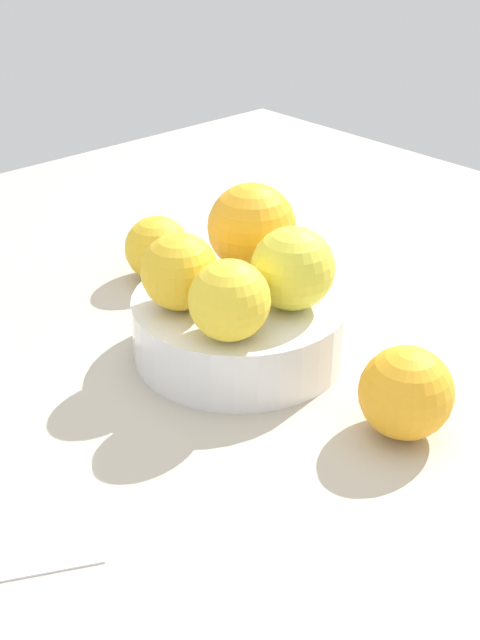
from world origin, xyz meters
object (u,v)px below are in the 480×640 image
(orange_in_bowl_0, at_px, (252,227))
(orange_loose_1, at_px, (157,248))
(fruit_bowl, at_px, (240,327))
(orange_in_bowl_3, at_px, (180,272))
(orange_in_bowl_2, at_px, (293,268))
(orange_loose_0, at_px, (406,393))
(folded_napkin, at_px, (6,512))
(orange_in_bowl_1, at_px, (229,300))

(orange_in_bowl_0, bearing_deg, orange_loose_1, -84.35)
(fruit_bowl, height_order, orange_in_bowl_3, orange_in_bowl_3)
(orange_in_bowl_2, bearing_deg, orange_in_bowl_0, -107.99)
(fruit_bowl, height_order, orange_loose_0, orange_loose_0)
(orange_loose_0, bearing_deg, folded_napkin, -24.39)
(orange_in_bowl_0, xyz_separation_m, orange_loose_0, (0.03, 0.20, -0.06))
(orange_in_bowl_2, bearing_deg, orange_loose_0, 86.19)
(orange_in_bowl_3, bearing_deg, orange_loose_0, 107.68)
(fruit_bowl, xyz_separation_m, orange_in_bowl_0, (-0.05, -0.04, 0.07))
(orange_loose_0, height_order, orange_loose_1, orange_loose_0)
(orange_in_bowl_0, distance_m, orange_in_bowl_1, 0.12)
(orange_in_bowl_0, distance_m, folded_napkin, 0.31)
(folded_napkin, bearing_deg, orange_loose_0, 155.61)
(fruit_bowl, relative_size, orange_in_bowl_3, 2.89)
(orange_loose_0, xyz_separation_m, folded_napkin, (0.26, -0.12, -0.03))
(fruit_bowl, relative_size, orange_loose_0, 2.62)
(orange_in_bowl_3, height_order, orange_loose_0, orange_in_bowl_3)
(orange_loose_1, bearing_deg, orange_in_bowl_0, 95.65)
(orange_in_bowl_0, height_order, orange_loose_1, orange_in_bowl_0)
(orange_in_bowl_0, distance_m, orange_in_bowl_2, 0.08)
(orange_in_bowl_0, xyz_separation_m, orange_in_bowl_1, (0.09, 0.08, -0.01))
(orange_in_bowl_3, xyz_separation_m, orange_loose_1, (-0.08, -0.14, -0.05))
(folded_napkin, bearing_deg, orange_loose_1, -143.75)
(orange_in_bowl_0, relative_size, orange_loose_0, 1.12)
(fruit_bowl, distance_m, orange_loose_1, 0.16)
(orange_in_bowl_0, bearing_deg, orange_loose_0, 80.78)
(orange_in_bowl_3, relative_size, folded_napkin, 0.54)
(orange_in_bowl_1, xyz_separation_m, folded_napkin, (0.20, 0.00, -0.08))
(orange_in_bowl_1, xyz_separation_m, orange_loose_1, (-0.08, -0.20, -0.05))
(orange_loose_0, bearing_deg, orange_in_bowl_1, -63.53)
(orange_in_bowl_1, distance_m, orange_in_bowl_3, 0.06)
(orange_in_bowl_2, relative_size, orange_loose_0, 0.98)
(fruit_bowl, height_order, orange_in_bowl_2, orange_in_bowl_2)
(orange_in_bowl_2, bearing_deg, orange_in_bowl_1, 1.87)
(orange_loose_1, bearing_deg, orange_in_bowl_2, 86.65)
(orange_in_bowl_2, relative_size, orange_in_bowl_3, 1.08)
(fruit_bowl, bearing_deg, orange_loose_1, -101.97)
(orange_in_bowl_0, relative_size, folded_napkin, 0.67)
(folded_napkin, bearing_deg, orange_in_bowl_2, -178.46)
(fruit_bowl, bearing_deg, orange_in_bowl_1, 40.46)
(orange_in_bowl_1, bearing_deg, orange_loose_1, -112.05)
(orange_in_bowl_1, height_order, orange_loose_0, orange_in_bowl_1)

